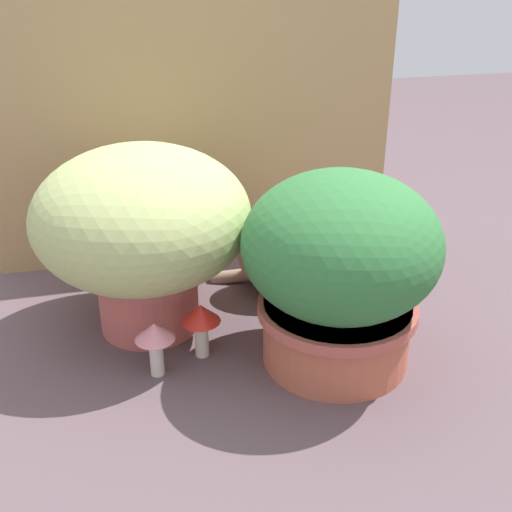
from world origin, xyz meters
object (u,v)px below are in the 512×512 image
at_px(grass_planter, 143,226).
at_px(leafy_planter, 340,266).
at_px(cat, 294,250).
at_px(mushroom_ornament_pink, 155,337).
at_px(mushroom_ornament_red, 201,318).

height_order(grass_planter, leafy_planter, grass_planter).
bearing_deg(leafy_planter, cat, 90.02).
bearing_deg(leafy_planter, mushroom_ornament_pink, 174.56).
bearing_deg(mushroom_ornament_red, leafy_planter, -16.46).
bearing_deg(grass_planter, cat, 11.20).
height_order(cat, mushroom_ornament_pink, cat).
relative_size(grass_planter, cat, 1.34).
xyz_separation_m(grass_planter, mushroom_ornament_red, (0.10, -0.15, -0.16)).
bearing_deg(cat, leafy_planter, -89.98).
distance_m(grass_planter, leafy_planter, 0.45).
xyz_separation_m(leafy_planter, mushroom_ornament_red, (-0.28, 0.08, -0.13)).
bearing_deg(mushroom_ornament_pink, grass_planter, 88.78).
relative_size(grass_planter, leafy_planter, 1.14).
distance_m(grass_planter, mushroom_ornament_red, 0.25).
distance_m(grass_planter, mushroom_ornament_pink, 0.26).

